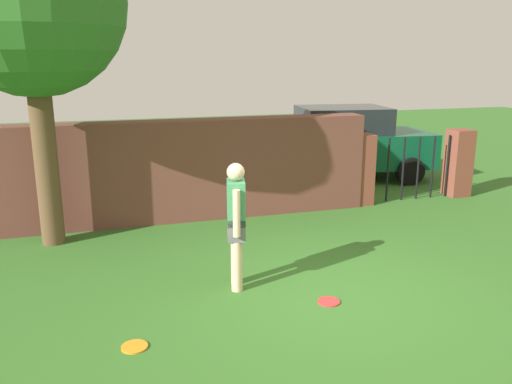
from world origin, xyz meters
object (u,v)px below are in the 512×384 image
object	(u,v)px
person	(236,220)
frisbee_orange	(134,347)
tree	(30,3)
car	(342,143)
frisbee_red	(329,302)

from	to	relation	value
person	frisbee_orange	bearing A→B (deg)	142.28
tree	person	bearing A→B (deg)	-46.00
car	frisbee_orange	distance (m)	8.34
car	frisbee_red	bearing A→B (deg)	69.89
car	frisbee_orange	bearing A→B (deg)	56.59
frisbee_red	car	bearing A→B (deg)	63.18
tree	frisbee_orange	size ratio (longest dim) A/B	18.53
car	frisbee_red	size ratio (longest dim) A/B	16.18
person	frisbee_red	xyz separation A→B (m)	(0.94, -0.76, -0.89)
frisbee_red	person	bearing A→B (deg)	141.14
frisbee_red	frisbee_orange	bearing A→B (deg)	-171.14
frisbee_red	frisbee_orange	distance (m)	2.35
person	frisbee_red	bearing A→B (deg)	-115.78
tree	frisbee_orange	world-z (taller)	tree
tree	frisbee_red	distance (m)	5.84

